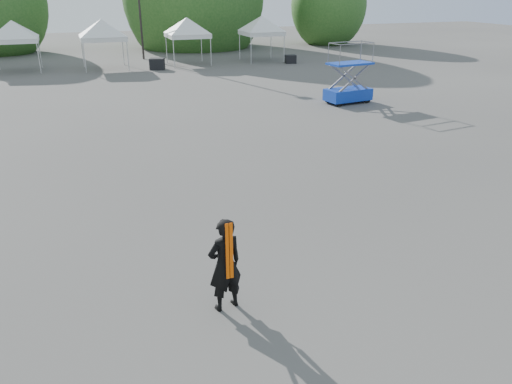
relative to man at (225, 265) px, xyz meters
name	(u,v)px	position (x,y,z in m)	size (l,w,h in m)	color
ground	(225,248)	(0.62, 2.11, -0.89)	(120.00, 120.00, 0.00)	#474442
tree_far_e	(329,6)	(22.62, 39.11, 2.73)	(3.84, 3.84, 5.84)	#382314
tent_d	(12,24)	(-5.27, 30.82, 2.17)	(4.21, 4.21, 3.88)	silver
tent_e	(101,23)	(0.39, 29.99, 2.17)	(4.28, 4.28, 3.88)	silver
tent_f	(187,21)	(6.33, 29.95, 2.17)	(4.11, 4.11, 3.88)	silver
tent_g	(262,20)	(12.10, 29.94, 2.17)	(4.05, 4.05, 3.88)	silver
man	(225,265)	(0.00, 0.00, 0.00)	(0.72, 0.56, 1.78)	black
scissor_lift	(349,73)	(10.76, 14.34, 0.58)	(2.38, 1.40, 2.92)	#0B0C9A
crate_mid	(157,64)	(3.72, 28.37, -0.51)	(0.99, 0.77, 0.77)	black
crate_east	(291,59)	(13.69, 27.93, -0.59)	(0.78, 0.61, 0.61)	black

